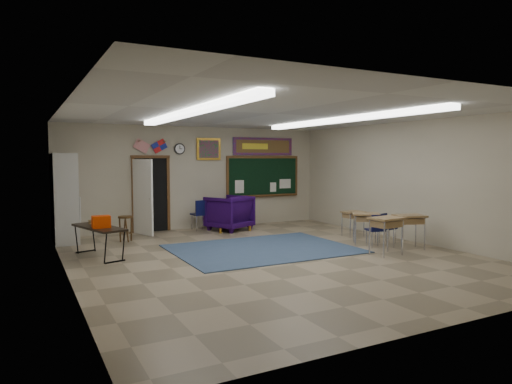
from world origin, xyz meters
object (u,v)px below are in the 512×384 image
wingback_armchair (229,213)px  wooden_stool (126,228)px  student_desk_front_left (366,227)px  student_desk_front_right (353,222)px  folding_table (99,240)px

wingback_armchair → wooden_stool: 3.09m
student_desk_front_left → student_desk_front_right: (0.45, 1.02, -0.05)m
wingback_armchair → student_desk_front_right: 3.54m
wooden_stool → student_desk_front_left: bearing=-31.1°
student_desk_front_left → wooden_stool: bearing=-176.8°
wingback_armchair → student_desk_front_left: 4.08m
student_desk_front_left → folding_table: folding_table is taller
folding_table → student_desk_front_right: bearing=-20.2°
student_desk_front_right → student_desk_front_left: bearing=-114.8°
wingback_armchair → student_desk_front_right: (2.48, -2.52, -0.13)m
student_desk_front_left → folding_table: (-5.94, 1.48, -0.06)m
student_desk_front_left → wingback_armchair: bearing=154.1°
student_desk_front_left → student_desk_front_right: size_ratio=1.17×
folding_table → wingback_armchair: bearing=11.7°
wingback_armchair → student_desk_front_right: wingback_armchair is taller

